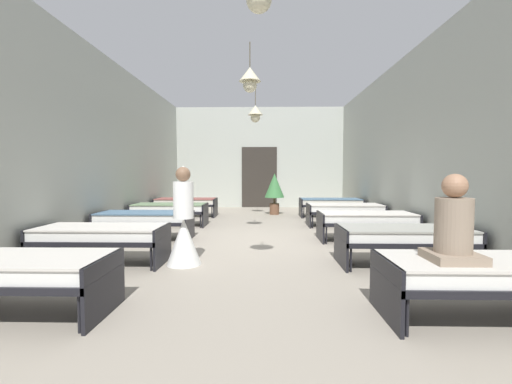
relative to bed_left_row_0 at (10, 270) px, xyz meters
The scene contains 15 objects.
ground_plane 4.45m from the bed_left_row_0, 59.16° to the left, with size 7.24×14.28×0.10m, color #9E9384.
room_shell 5.93m from the bed_left_row_0, 66.62° to the left, with size 7.04×13.88×3.98m.
bed_left_row_0 is the anchor object (origin of this frame).
bed_right_row_0 4.54m from the bed_left_row_0, ahead, with size 1.90×0.84×0.57m.
bed_left_row_1 1.90m from the bed_left_row_0, 90.00° to the left, with size 1.90×0.84×0.57m.
bed_right_row_1 4.92m from the bed_left_row_0, 22.72° to the left, with size 1.90×0.84×0.57m.
bed_left_row_2 3.80m from the bed_left_row_0, 90.00° to the left, with size 1.90×0.84×0.57m.
bed_right_row_2 5.92m from the bed_left_row_0, 39.94° to the left, with size 1.90×0.84×0.57m.
bed_left_row_3 5.70m from the bed_left_row_0, 90.00° to the left, with size 1.90×0.84×0.57m.
bed_right_row_3 7.29m from the bed_left_row_0, 51.48° to the left, with size 1.90×0.84×0.57m.
bed_left_row_4 7.60m from the bed_left_row_0, 90.00° to the left, with size 1.90×0.84×0.57m.
bed_right_row_4 8.85m from the bed_left_row_0, 59.16° to the left, with size 1.90×0.84×0.57m.
nurse_near_aisle 2.27m from the bed_left_row_0, 56.35° to the left, with size 0.52×0.52×1.49m.
patient_seated_primary 4.21m from the bed_left_row_0, ahead, with size 0.44×0.44×0.80m.
potted_plant 8.67m from the bed_left_row_0, 71.10° to the left, with size 0.65×0.65×1.36m.
Camera 1 is at (0.19, -7.04, 1.38)m, focal length 24.35 mm.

